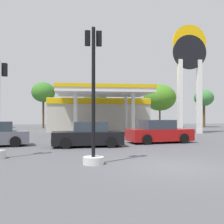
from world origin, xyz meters
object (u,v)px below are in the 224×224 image
object	(u,v)px
traffic_signal_1	(93,117)
tree_4	(204,98)
station_pole_sign	(190,66)
tree_3	(160,98)
car_1	(159,132)
tree_1	(43,92)
tree_2	(95,98)
car_3	(88,135)

from	to	relation	value
traffic_signal_1	tree_4	world-z (taller)	tree_4
station_pole_sign	traffic_signal_1	distance (m)	19.69
station_pole_sign	tree_3	xyz separation A→B (m)	(0.89, 12.96, -2.40)
traffic_signal_1	tree_3	bearing A→B (deg)	68.24
tree_4	car_1	bearing A→B (deg)	-122.46
tree_1	tree_2	size ratio (longest dim) A/B	1.09
car_1	tree_1	distance (m)	23.92
traffic_signal_1	tree_4	distance (m)	33.72
station_pole_sign	tree_2	world-z (taller)	station_pole_sign
tree_1	tree_2	xyz separation A→B (m)	(7.26, 0.01, -0.68)
car_3	tree_4	xyz separation A→B (m)	(18.16, 22.57, 3.68)
tree_1	tree_4	bearing A→B (deg)	-0.68
tree_4	tree_3	bearing A→B (deg)	175.95
car_1	tree_2	bearing A→B (deg)	97.94
tree_1	tree_3	size ratio (longest dim) A/B	1.01
car_3	tree_3	world-z (taller)	tree_3
station_pole_sign	car_1	xyz separation A→B (m)	(-5.75, -8.43, -6.12)
car_1	traffic_signal_1	bearing A→B (deg)	-123.29
car_1	tree_1	world-z (taller)	tree_1
station_pole_sign	car_1	size ratio (longest dim) A/B	2.41
traffic_signal_1	tree_4	xyz separation A→B (m)	(18.15, 28.30, 2.55)
car_3	tree_1	size ratio (longest dim) A/B	0.66
car_3	station_pole_sign	bearing A→B (deg)	43.57
car_1	tree_4	xyz separation A→B (m)	(13.30, 20.92, 3.65)
station_pole_sign	tree_1	xyz separation A→B (m)	(-15.96, 12.76, -1.80)
car_3	tree_4	bearing A→B (deg)	51.18
car_1	tree_1	xyz separation A→B (m)	(-10.22, 21.19, 4.31)
station_pole_sign	tree_2	bearing A→B (deg)	124.28
car_1	tree_4	bearing A→B (deg)	57.54
tree_1	tree_2	world-z (taller)	tree_1
tree_3	tree_4	distance (m)	6.68
car_3	tree_3	distance (m)	26.02
station_pole_sign	tree_1	world-z (taller)	station_pole_sign
station_pole_sign	tree_4	xyz separation A→B (m)	(7.56, 12.48, -2.47)
car_3	traffic_signal_1	world-z (taller)	traffic_signal_1
station_pole_sign	tree_3	bearing A→B (deg)	86.07
traffic_signal_1	tree_3	xyz separation A→B (m)	(11.48, 28.77, 2.62)
tree_2	tree_3	xyz separation A→B (m)	(9.59, 0.19, 0.08)
tree_3	tree_4	xyz separation A→B (m)	(6.67, -0.47, -0.06)
car_1	tree_4	size ratio (longest dim) A/B	0.81
station_pole_sign	tree_1	size ratio (longest dim) A/B	1.71
tree_3	station_pole_sign	bearing A→B (deg)	-93.93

